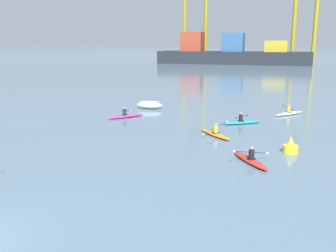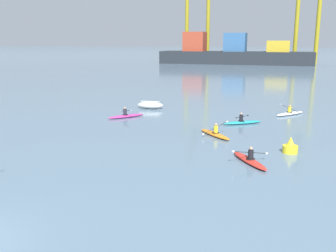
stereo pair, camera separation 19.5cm
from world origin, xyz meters
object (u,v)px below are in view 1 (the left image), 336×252
(gantry_crane_west, at_px, (195,8))
(container_barge, at_px, (231,54))
(kayak_magenta, at_px, (125,116))
(gantry_crane_west_mid, at_px, (306,7))
(kayak_teal, at_px, (242,122))
(capsized_dinghy, at_px, (150,105))
(kayak_orange, at_px, (215,134))
(kayak_white, at_px, (289,113))
(channel_buoy, at_px, (291,147))
(kayak_red, at_px, (250,160))

(gantry_crane_west, bearing_deg, container_barge, -40.35)
(gantry_crane_west, height_order, kayak_magenta, gantry_crane_west)
(gantry_crane_west, relative_size, gantry_crane_west_mid, 1.03)
(gantry_crane_west, height_order, kayak_teal, gantry_crane_west)
(capsized_dinghy, xyz_separation_m, kayak_orange, (8.12, -8.82, -0.18))
(gantry_crane_west, relative_size, kayak_white, 11.22)
(channel_buoy, bearing_deg, container_barge, 100.18)
(capsized_dinghy, bearing_deg, channel_buoy, -40.97)
(capsized_dinghy, bearing_deg, kayak_magenta, -96.13)
(kayak_magenta, bearing_deg, capsized_dinghy, 83.87)
(gantry_crane_west, relative_size, capsized_dinghy, 12.42)
(kayak_red, bearing_deg, kayak_teal, 98.94)
(container_barge, bearing_deg, gantry_crane_west_mid, 26.27)
(container_barge, xyz_separation_m, kayak_teal, (11.83, -79.26, -2.76))
(container_barge, distance_m, gantry_crane_west, 22.20)
(kayak_magenta, bearing_deg, kayak_teal, 2.54)
(channel_buoy, bearing_deg, kayak_teal, 117.35)
(gantry_crane_west_mid, distance_m, kayak_white, 85.54)
(kayak_magenta, distance_m, kayak_red, 14.84)
(channel_buoy, height_order, kayak_magenta, channel_buoy)
(capsized_dinghy, relative_size, kayak_orange, 0.95)
(gantry_crane_west, relative_size, channel_buoy, 33.37)
(gantry_crane_west_mid, relative_size, capsized_dinghy, 12.05)
(kayak_teal, bearing_deg, kayak_orange, -106.96)
(kayak_magenta, distance_m, kayak_white, 14.80)
(gantry_crane_west, height_order, kayak_white, gantry_crane_west)
(container_barge, bearing_deg, channel_buoy, -79.82)
(kayak_teal, height_order, kayak_magenta, kayak_teal)
(kayak_orange, bearing_deg, kayak_white, 62.12)
(container_barge, xyz_separation_m, kayak_white, (15.55, -74.14, -2.76))
(kayak_white, bearing_deg, kayak_teal, -125.97)
(gantry_crane_west_mid, bearing_deg, capsized_dinghy, -101.70)
(kayak_magenta, bearing_deg, kayak_red, -38.97)
(kayak_white, bearing_deg, container_barge, 101.84)
(container_barge, distance_m, kayak_red, 90.07)
(kayak_orange, relative_size, kayak_magenta, 0.95)
(kayak_orange, relative_size, kayak_red, 0.91)
(channel_buoy, bearing_deg, kayak_magenta, 154.03)
(container_barge, distance_m, channel_buoy, 87.78)
(capsized_dinghy, distance_m, kayak_orange, 11.99)
(gantry_crane_west_mid, xyz_separation_m, kayak_magenta, (-18.06, -89.52, -15.76))
(gantry_crane_west, distance_m, kayak_magenta, 93.73)
(container_barge, xyz_separation_m, gantry_crane_west_mid, (19.89, 9.82, 13.00))
(gantry_crane_west, bearing_deg, kayak_teal, -74.48)
(capsized_dinghy, bearing_deg, kayak_white, 3.43)
(container_barge, height_order, kayak_red, container_barge)
(container_barge, relative_size, kayak_white, 14.46)
(kayak_magenta, relative_size, kayak_red, 0.96)
(capsized_dinghy, distance_m, kayak_magenta, 4.80)
(gantry_crane_west_mid, bearing_deg, kayak_teal, -95.17)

